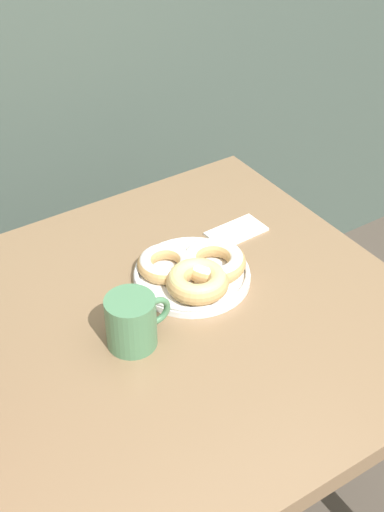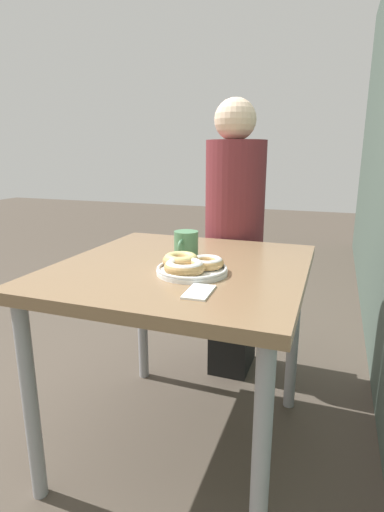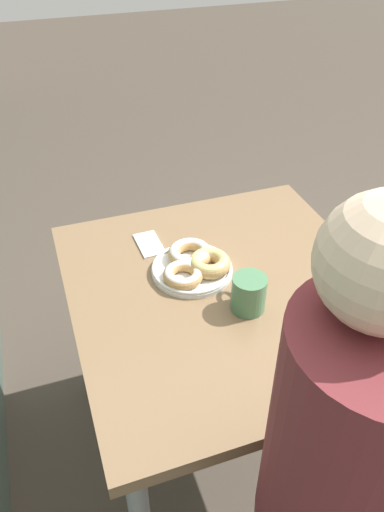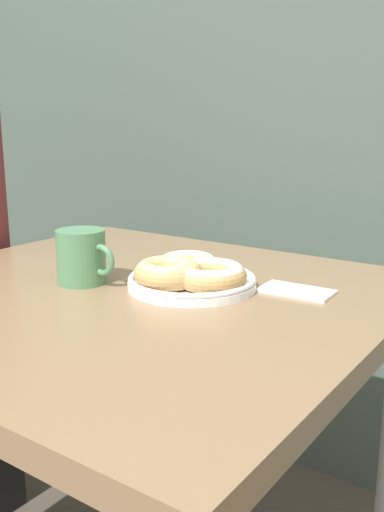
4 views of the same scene
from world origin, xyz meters
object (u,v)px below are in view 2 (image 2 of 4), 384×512
napkin (199,292)px  donut_plate (190,265)px  person_figure (234,241)px  dining_table (182,287)px  coffee_mug (186,244)px

napkin → donut_plate: bearing=-152.1°
person_figure → napkin: size_ratio=10.60×
dining_table → coffee_mug: coffee_mug is taller
dining_table → coffee_mug: 0.17m
napkin → person_figure: bearing=-172.6°
coffee_mug → person_figure: bearing=174.0°
dining_table → napkin: 0.32m
dining_table → donut_plate: (0.10, 0.07, 0.12)m
dining_table → person_figure: person_figure is taller
donut_plate → person_figure: size_ratio=0.18×
donut_plate → dining_table: bearing=-145.9°
person_figure → napkin: person_figure is taller
dining_table → napkin: napkin is taller
donut_plate → person_figure: (-0.73, -0.03, -0.07)m
dining_table → napkin: (0.27, 0.16, 0.09)m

